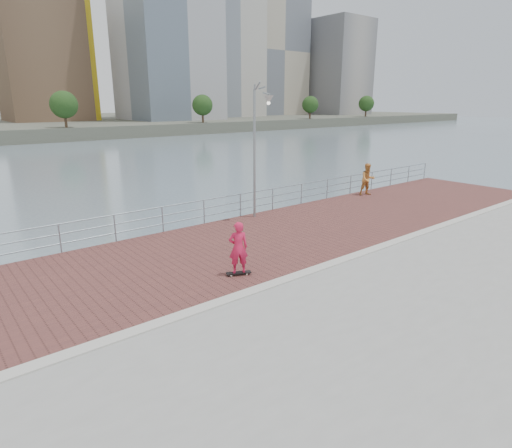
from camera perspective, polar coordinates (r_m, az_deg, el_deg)
water at (r=14.61m, az=5.10°, el=-14.27°), size 400.00×400.00×0.00m
seawall at (r=11.62m, az=23.57°, el=-18.68°), size 40.00×24.00×2.00m
brick_lane at (r=16.29m, az=-3.55°, el=-3.14°), size 40.00×6.80×0.02m
curb at (r=13.70m, az=5.31°, el=-6.93°), size 40.00×0.40×0.06m
guardrail at (r=18.85m, az=-9.61°, el=1.51°), size 39.06×0.06×1.13m
street_lamp at (r=19.53m, az=0.59°, el=12.65°), size 0.43×1.25×5.90m
skateboard at (r=13.74m, az=-2.33°, el=-6.52°), size 0.81×0.52×0.09m
skateboarder at (r=13.43m, az=-2.37°, el=-3.16°), size 0.72×0.62×1.68m
bystander at (r=25.96m, az=14.67°, el=5.79°), size 1.11×1.00×1.86m
skyline at (r=119.85m, az=-23.56°, el=24.46°), size 233.00×41.00×68.15m
shoreline_trees at (r=90.42m, az=-21.63°, el=14.45°), size 169.77×4.98×6.64m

